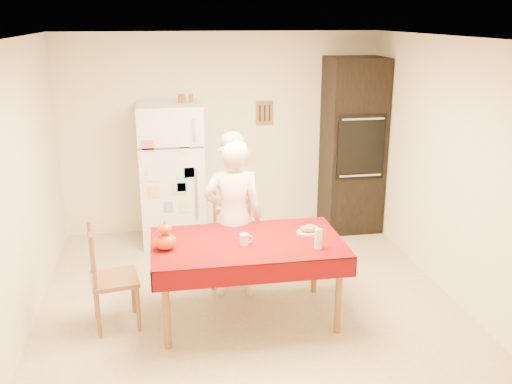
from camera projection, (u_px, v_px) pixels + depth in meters
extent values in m
plane|color=tan|center=(251.00, 308.00, 5.46)|extent=(4.50, 4.50, 0.00)
cube|color=#F1E3CB|center=(221.00, 134.00, 7.20)|extent=(4.00, 0.02, 2.50)
cube|color=#F1E3CB|center=(320.00, 304.00, 2.97)|extent=(4.00, 0.02, 2.50)
cube|color=#F1E3CB|center=(14.00, 195.00, 4.76)|extent=(0.02, 4.50, 2.50)
cube|color=#F1E3CB|center=(458.00, 173.00, 5.41)|extent=(0.02, 4.50, 2.50)
cube|color=white|center=(250.00, 39.00, 4.71)|extent=(4.00, 4.50, 0.02)
cube|color=brown|center=(264.00, 113.00, 7.20)|extent=(0.22, 0.02, 0.30)
cube|color=white|center=(172.00, 174.00, 6.87)|extent=(0.75, 0.70, 1.70)
cube|color=silver|center=(194.00, 130.00, 6.38)|extent=(0.03, 0.03, 0.25)
cube|color=silver|center=(196.00, 194.00, 6.61)|extent=(0.03, 0.03, 0.60)
cube|color=black|center=(353.00, 146.00, 7.21)|extent=(0.70, 0.60, 2.20)
cube|color=black|center=(361.00, 147.00, 6.91)|extent=(0.59, 0.02, 0.80)
cylinder|color=brown|center=(166.00, 310.00, 4.71)|extent=(0.06, 0.06, 0.71)
cylinder|color=brown|center=(165.00, 270.00, 5.44)|extent=(0.06, 0.06, 0.71)
cylinder|color=brown|center=(338.00, 296.00, 4.95)|extent=(0.06, 0.06, 0.71)
cylinder|color=brown|center=(314.00, 259.00, 5.68)|extent=(0.06, 0.06, 0.71)
cube|color=brown|center=(247.00, 244.00, 5.08)|extent=(1.60, 0.90, 0.04)
cube|color=#630705|center=(247.00, 242.00, 5.07)|extent=(1.70, 1.00, 0.01)
cylinder|color=brown|center=(213.00, 270.00, 5.77)|extent=(0.04, 0.04, 0.43)
cylinder|color=brown|center=(216.00, 257.00, 6.09)|extent=(0.04, 0.04, 0.43)
cylinder|color=brown|center=(248.00, 271.00, 5.76)|extent=(0.04, 0.04, 0.43)
cylinder|color=brown|center=(249.00, 257.00, 6.08)|extent=(0.04, 0.04, 0.43)
cube|color=brown|center=(231.00, 242.00, 5.86)|extent=(0.49, 0.47, 0.04)
cube|color=brown|center=(232.00, 214.00, 5.94)|extent=(0.36, 0.10, 0.50)
cylinder|color=brown|center=(138.00, 309.00, 5.00)|extent=(0.04, 0.04, 0.43)
cylinder|color=brown|center=(99.00, 316.00, 4.90)|extent=(0.04, 0.04, 0.43)
cylinder|color=brown|center=(133.00, 291.00, 5.33)|extent=(0.04, 0.04, 0.43)
cylinder|color=brown|center=(95.00, 297.00, 5.22)|extent=(0.04, 0.04, 0.43)
cube|color=brown|center=(115.00, 279.00, 5.04)|extent=(0.46, 0.48, 0.04)
cube|color=brown|center=(92.00, 256.00, 4.91)|extent=(0.09, 0.36, 0.50)
imported|color=white|center=(233.00, 219.00, 5.53)|extent=(0.61, 0.43, 1.60)
cylinder|color=white|center=(244.00, 239.00, 4.98)|extent=(0.08, 0.08, 0.10)
ellipsoid|color=red|center=(165.00, 241.00, 4.88)|extent=(0.19, 0.19, 0.14)
ellipsoid|color=#EB3805|center=(165.00, 229.00, 4.84)|extent=(0.12, 0.12, 0.09)
cylinder|color=white|center=(318.00, 239.00, 4.89)|extent=(0.07, 0.07, 0.18)
cylinder|color=white|center=(309.00, 232.00, 5.25)|extent=(0.24, 0.24, 0.02)
ellipsoid|color=#A77E52|center=(309.00, 228.00, 5.24)|extent=(0.18, 0.10, 0.06)
cylinder|color=brown|center=(180.00, 98.00, 6.67)|extent=(0.05, 0.05, 0.10)
cylinder|color=brown|center=(183.00, 98.00, 6.67)|extent=(0.05, 0.05, 0.10)
cylinder|color=#925E1A|center=(191.00, 98.00, 6.69)|extent=(0.05, 0.05, 0.10)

